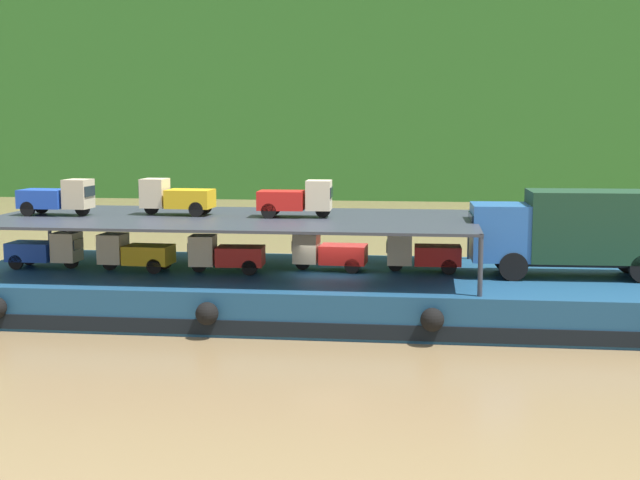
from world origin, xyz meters
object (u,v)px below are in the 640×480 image
mini_truck_lower_bow (422,253)px  mini_truck_upper_fore (296,199)px  mini_truck_upper_stern (58,197)px  cargo_barge (333,292)px  covered_lorry (574,230)px  mini_truck_upper_mid (176,197)px  mini_truck_lower_mid (225,254)px  mini_truck_lower_fore (329,252)px  mini_truck_lower_aft (134,253)px  mini_truck_lower_stern (46,250)px

mini_truck_lower_bow → mini_truck_upper_fore: bearing=-177.2°
mini_truck_upper_stern → cargo_barge: bearing=0.6°
covered_lorry → mini_truck_upper_mid: bearing=178.4°
mini_truck_lower_mid → mini_truck_lower_fore: (3.72, 0.94, 0.00)m
mini_truck_lower_aft → mini_truck_upper_stern: bearing=171.7°
mini_truck_lower_aft → mini_truck_upper_mid: bearing=40.9°
mini_truck_lower_aft → mini_truck_lower_bow: bearing=6.1°
mini_truck_lower_mid → mini_truck_upper_fore: bearing=18.9°
mini_truck_lower_stern → mini_truck_lower_aft: same height
cargo_barge → covered_lorry: 8.96m
mini_truck_lower_stern → mini_truck_lower_fore: bearing=3.9°
cargo_barge → mini_truck_upper_stern: (-10.51, -0.10, 3.44)m
mini_truck_lower_stern → mini_truck_lower_mid: 7.03m
mini_truck_lower_fore → mini_truck_upper_stern: (-10.29, -0.53, 2.00)m
cargo_barge → covered_lorry: covered_lorry is taller
covered_lorry → mini_truck_lower_mid: covered_lorry is taller
covered_lorry → mini_truck_lower_aft: covered_lorry is taller
cargo_barge → mini_truck_lower_fore: size_ratio=9.77×
mini_truck_lower_stern → covered_lorry: bearing=1.4°
mini_truck_upper_stern → mini_truck_lower_fore: bearing=2.9°
covered_lorry → mini_truck_lower_stern: (-19.59, -0.48, -1.00)m
cargo_barge → mini_truck_lower_fore: bearing=118.6°
mini_truck_lower_aft → mini_truck_upper_fore: bearing=8.6°
mini_truck_upper_stern → mini_truck_lower_bow: bearing=2.8°
mini_truck_lower_mid → covered_lorry: bearing=3.2°
cargo_barge → mini_truck_lower_aft: bearing=-175.7°
cargo_barge → mini_truck_lower_aft: mini_truck_lower_aft is taller
covered_lorry → mini_truck_lower_stern: bearing=-178.6°
covered_lorry → mini_truck_lower_bow: (-5.36, 0.40, -1.00)m
mini_truck_upper_fore → cargo_barge: bearing=-13.6°
mini_truck_lower_fore → mini_truck_lower_aft: bearing=-172.2°
mini_truck_lower_mid → mini_truck_lower_bow: (7.20, 1.09, 0.00)m
mini_truck_lower_mid → cargo_barge: bearing=7.5°
covered_lorry → mini_truck_upper_stern: (-19.13, -0.28, 1.00)m
mini_truck_lower_bow → cargo_barge: bearing=-170.0°
cargo_barge → mini_truck_lower_mid: bearing=-172.5°
mini_truck_lower_aft → mini_truck_upper_fore: 6.37m
mini_truck_lower_stern → mini_truck_upper_fore: mini_truck_upper_fore is taller
mini_truck_lower_aft → mini_truck_lower_bow: size_ratio=1.01×
mini_truck_lower_fore → mini_truck_lower_bow: size_ratio=1.01×
mini_truck_upper_stern → mini_truck_upper_mid: 4.47m
mini_truck_lower_stern → mini_truck_lower_aft: 3.58m
mini_truck_lower_mid → mini_truck_lower_fore: same height
mini_truck_upper_mid → mini_truck_upper_fore: 4.68m
cargo_barge → covered_lorry: (8.62, 0.17, 2.44)m
cargo_barge → mini_truck_lower_stern: bearing=-178.4°
mini_truck_upper_mid → mini_truck_lower_bow: bearing=0.0°
mini_truck_lower_stern → mini_truck_upper_mid: mini_truck_upper_mid is taller
mini_truck_lower_fore → mini_truck_upper_fore: bearing=-176.3°
cargo_barge → mini_truck_lower_fore: (-0.23, 0.42, 1.44)m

